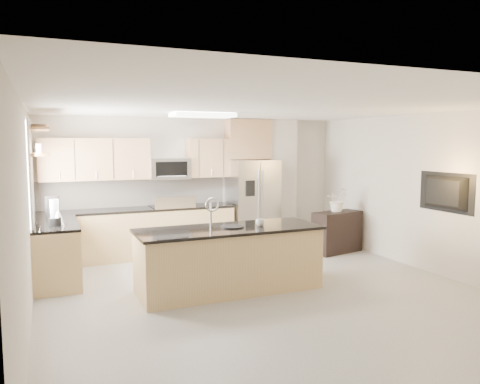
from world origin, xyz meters
name	(u,v)px	position (x,y,z in m)	size (l,w,h in m)	color
floor	(268,296)	(0.00, 0.00, 0.00)	(6.50, 6.50, 0.00)	#ACAAA4
ceiling	(269,106)	(0.00, 0.00, 2.60)	(6.00, 6.50, 0.02)	white
wall_back	(196,184)	(0.00, 3.25, 1.30)	(6.00, 0.02, 2.60)	beige
wall_front	(468,257)	(0.00, -3.25, 1.30)	(6.00, 0.02, 2.60)	beige
wall_left	(26,217)	(-3.00, 0.00, 1.30)	(0.02, 6.50, 2.60)	beige
wall_right	(436,194)	(3.00, 0.00, 1.30)	(0.02, 6.50, 2.60)	beige
back_counter	(139,232)	(-1.23, 2.93, 0.47)	(3.55, 0.66, 1.44)	tan
left_counter	(56,252)	(-2.67, 1.85, 0.46)	(0.66, 1.50, 0.92)	tan
range	(172,230)	(-0.60, 2.92, 0.47)	(0.76, 0.64, 1.14)	black
upper_cabinets	(131,159)	(-1.30, 3.09, 1.83)	(3.50, 0.33, 0.75)	tan
microwave	(169,169)	(-0.60, 3.04, 1.63)	(0.76, 0.40, 0.40)	silver
refrigerator	(252,204)	(1.06, 2.87, 0.89)	(0.92, 0.78, 1.78)	silver
partition_column	(281,182)	(1.82, 3.10, 1.30)	(0.60, 0.30, 2.60)	beige
window	(31,175)	(-2.98, 1.85, 1.65)	(0.04, 1.15, 1.65)	white
shelf_lower	(39,154)	(-2.85, 1.95, 1.95)	(0.30, 1.20, 0.04)	olive
shelf_upper	(38,129)	(-2.85, 1.95, 2.32)	(0.30, 1.20, 0.04)	olive
ceiling_fixture	(203,115)	(-0.40, 1.60, 2.56)	(1.00, 0.50, 0.06)	white
island	(229,259)	(-0.39, 0.46, 0.46)	(2.65, 0.98, 1.34)	tan
credenza	(337,232)	(2.40, 1.85, 0.40)	(0.99, 0.42, 0.80)	black
cup	(260,222)	(0.08, 0.43, 0.97)	(0.13, 0.13, 0.10)	white
platter	(232,227)	(-0.34, 0.48, 0.92)	(0.34, 0.34, 0.02)	black
blender	(55,214)	(-2.67, 1.55, 1.09)	(0.17, 0.17, 0.39)	black
kettle	(58,217)	(-2.63, 1.63, 1.03)	(0.21, 0.21, 0.26)	silver
coffee_maker	(53,209)	(-2.70, 2.14, 1.09)	(0.21, 0.25, 0.37)	black
bowl	(38,126)	(-2.85, 2.31, 2.38)	(0.39, 0.39, 0.09)	silver
flower_vase	(337,194)	(2.40, 1.88, 1.14)	(0.62, 0.54, 0.69)	white
television	(442,192)	(2.91, -0.20, 1.35)	(1.08, 0.14, 0.62)	black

